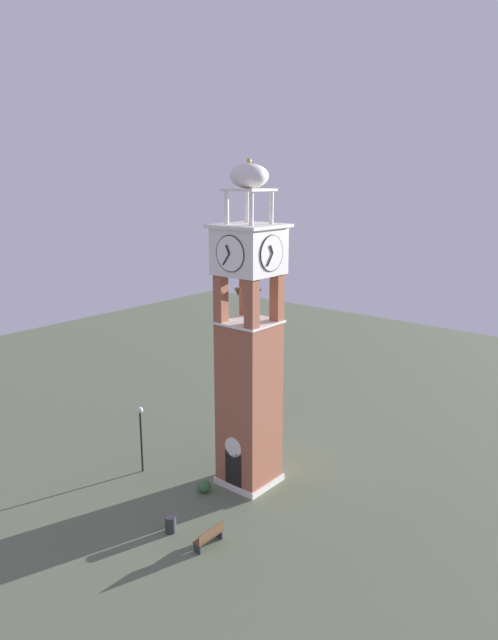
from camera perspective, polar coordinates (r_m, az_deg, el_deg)
ground at (r=33.07m, az=0.00°, el=-15.74°), size 80.00×80.00×0.00m
clock_tower at (r=30.16m, az=-0.00°, el=-3.70°), size 3.21×3.21×17.31m
park_bench at (r=27.97m, az=-3.97°, el=-20.69°), size 0.45×1.60×0.95m
lamp_post at (r=33.40m, az=-10.73°, el=-10.44°), size 0.36×0.36×3.94m
trash_bin at (r=29.09m, az=-7.81°, el=-19.48°), size 0.52×0.52×0.80m
shrub_near_entry at (r=32.05m, az=-4.49°, el=-16.19°), size 0.73×0.73×0.61m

